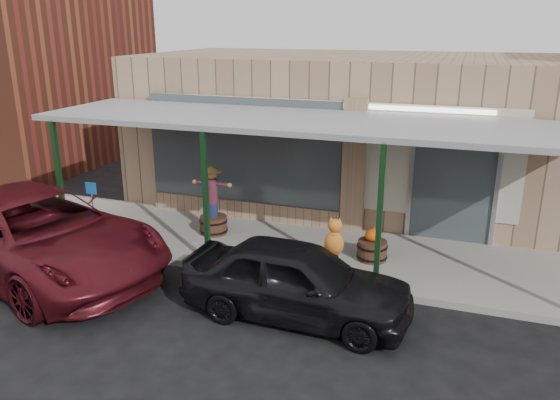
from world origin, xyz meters
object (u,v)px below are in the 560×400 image
(handicap_sign, at_px, (93,202))
(car_maroon, at_px, (36,234))
(barrel_scarecrow, at_px, (213,211))
(barrel_pumpkin, at_px, (372,248))
(parked_sedan, at_px, (297,280))

(handicap_sign, bearing_deg, car_maroon, -95.17)
(barrel_scarecrow, bearing_deg, car_maroon, -146.62)
(barrel_scarecrow, xyz_separation_m, barrel_pumpkin, (3.93, -0.30, -0.31))
(handicap_sign, relative_size, parked_sedan, 0.33)
(barrel_pumpkin, distance_m, parked_sedan, 2.74)
(parked_sedan, height_order, car_maroon, car_maroon)
(barrel_pumpkin, bearing_deg, barrel_scarecrow, 175.69)
(parked_sedan, bearing_deg, car_maroon, 92.68)
(barrel_scarecrow, relative_size, handicap_sign, 1.25)
(handicap_sign, bearing_deg, barrel_scarecrow, 21.54)
(handicap_sign, distance_m, car_maroon, 1.78)
(barrel_pumpkin, height_order, car_maroon, car_maroon)
(barrel_pumpkin, distance_m, car_maroon, 7.10)
(barrel_pumpkin, relative_size, handicap_sign, 0.59)
(barrel_pumpkin, xyz_separation_m, handicap_sign, (-6.50, -0.86, 0.61))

